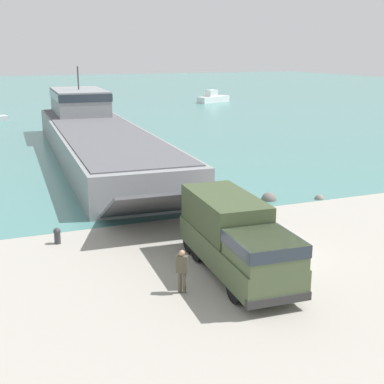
{
  "coord_description": "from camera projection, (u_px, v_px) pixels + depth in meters",
  "views": [
    {
      "loc": [
        -11.87,
        -19.67,
        9.12
      ],
      "look_at": [
        -2.13,
        4.26,
        2.23
      ],
      "focal_mm": 50.0,
      "sensor_mm": 36.0,
      "label": 1
    }
  ],
  "objects": [
    {
      "name": "shoreline_rock_a",
      "position": [
        269.0,
        200.0,
        33.53
      ],
      "size": [
        0.97,
        0.97,
        0.97
      ],
      "primitive_type": "sphere",
      "color": "#66605B",
      "rests_on": "ground_plane"
    },
    {
      "name": "shoreline_rock_b",
      "position": [
        319.0,
        199.0,
        33.76
      ],
      "size": [
        0.59,
        0.59,
        0.59
      ],
      "primitive_type": "sphere",
      "color": "gray",
      "rests_on": "ground_plane"
    },
    {
      "name": "mooring_bollard",
      "position": [
        57.0,
        235.0,
        25.89
      ],
      "size": [
        0.35,
        0.35,
        0.8
      ],
      "color": "#333338",
      "rests_on": "ground_plane"
    },
    {
      "name": "soldier_on_ramp",
      "position": [
        182.0,
        268.0,
        20.48
      ],
      "size": [
        0.5,
        0.44,
        1.75
      ],
      "rotation": [
        0.0,
        0.0,
        4.13
      ],
      "color": "#4C4738",
      "rests_on": "ground_plane"
    },
    {
      "name": "water_surface",
      "position": [
        34.0,
        95.0,
        111.12
      ],
      "size": [
        240.0,
        180.0,
        0.01
      ],
      "primitive_type": "cube",
      "color": "#477F7A",
      "rests_on": "ground_plane"
    },
    {
      "name": "ground_plane",
      "position": [
        271.0,
        257.0,
        24.27
      ],
      "size": [
        240.0,
        240.0,
        0.0
      ],
      "primitive_type": "plane",
      "color": "#9E998E"
    },
    {
      "name": "moored_boat_a",
      "position": [
        213.0,
        98.0,
        95.87
      ],
      "size": [
        6.84,
        4.35,
        2.22
      ],
      "rotation": [
        0.0,
        0.0,
        5.11
      ],
      "color": "white",
      "rests_on": "ground_plane"
    },
    {
      "name": "military_truck",
      "position": [
        236.0,
        237.0,
        22.16
      ],
      "size": [
        2.97,
        7.98,
        3.08
      ],
      "rotation": [
        0.0,
        0.0,
        -1.63
      ],
      "color": "#475638",
      "rests_on": "ground_plane"
    },
    {
      "name": "landing_craft",
      "position": [
        95.0,
        133.0,
        48.41
      ],
      "size": [
        9.2,
        40.62,
        7.46
      ],
      "rotation": [
        0.0,
        0.0,
        -0.05
      ],
      "color": "gray",
      "rests_on": "ground_plane"
    }
  ]
}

